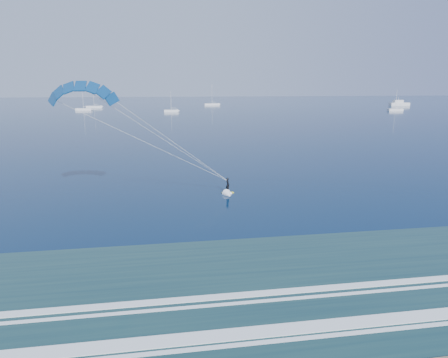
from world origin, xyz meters
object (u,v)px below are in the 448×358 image
Objects in this scene: motor_yacht at (399,103)px; sailboat_0 at (84,109)px; kitesurfer_rig at (164,140)px; sailboat_2 at (171,111)px; sailboat_1 at (94,107)px; sailboat_3 at (212,104)px; sailboat_4 at (395,110)px.

motor_yacht is 194.35m from sailboat_0.
kitesurfer_rig reaches higher than sailboat_2.
kitesurfer_rig is 1.56× the size of motor_yacht.
sailboat_1 is 62.59m from sailboat_2.
kitesurfer_rig is at bearing -77.43° from sailboat_0.
sailboat_1 is 74.98m from sailboat_3.
sailboat_0 is 24.92m from sailboat_1.
sailboat_2 is (45.20, -20.11, -0.01)m from sailboat_0.
sailboat_3 reaches higher than sailboat_0.
sailboat_3 reaches higher than motor_yacht.
sailboat_0 is at bearing 102.57° from kitesurfer_rig.
sailboat_0 is 1.02× the size of sailboat_4.
sailboat_0 is (-39.71, 178.13, -6.76)m from kitesurfer_rig.
kitesurfer_rig reaches higher than sailboat_3.
sailboat_3 reaches higher than sailboat_1.
kitesurfer_rig is 191.18m from sailboat_4.
sailboat_4 is (120.15, 148.55, -6.76)m from kitesurfer_rig.
sailboat_1 is 1.22× the size of sailboat_2.
sailboat_0 is 86.39m from sailboat_3.
sailboat_3 is 113.40m from sailboat_4.
kitesurfer_rig reaches higher than sailboat_1.
motor_yacht is at bearing 15.18° from sailboat_2.
motor_yacht is (153.59, 198.20, -6.01)m from kitesurfer_rig.
sailboat_0 reaches higher than sailboat_2.
motor_yacht is 59.87m from sailboat_4.
kitesurfer_rig is 250.82m from motor_yacht.
motor_yacht is 1.31× the size of sailboat_2.
kitesurfer_rig reaches higher than sailboat_0.
motor_yacht is at bearing -11.59° from sailboat_3.
motor_yacht is 121.76m from sailboat_3.
sailboat_0 reaches higher than motor_yacht.
sailboat_3 is at bearing 139.20° from sailboat_4.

